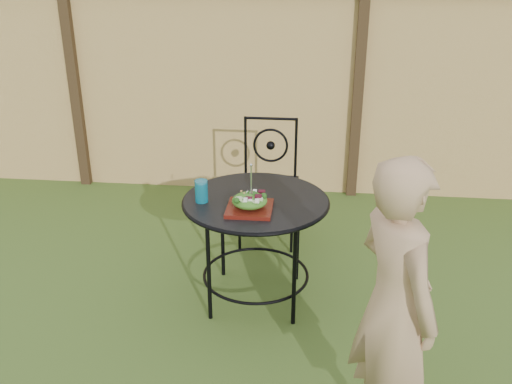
% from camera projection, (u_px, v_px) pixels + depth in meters
% --- Properties ---
extents(ground, '(60.00, 60.00, 0.00)m').
position_uv_depth(ground, '(158.00, 321.00, 3.59)').
color(ground, '#274917').
rests_on(ground, ground).
extents(fence, '(8.00, 0.12, 1.90)m').
position_uv_depth(fence, '(214.00, 91.00, 5.21)').
color(fence, '#EABF73').
rests_on(fence, ground).
extents(patio_table, '(0.92, 0.92, 0.72)m').
position_uv_depth(patio_table, '(256.00, 219.00, 3.60)').
color(patio_table, black).
rests_on(patio_table, ground).
extents(patio_chair, '(0.46, 0.46, 0.95)m').
position_uv_depth(patio_chair, '(269.00, 178.00, 4.45)').
color(patio_chair, black).
rests_on(patio_chair, ground).
extents(diner, '(0.54, 0.61, 1.41)m').
position_uv_depth(diner, '(394.00, 305.00, 2.53)').
color(diner, tan).
rests_on(diner, ground).
extents(salad_plate, '(0.27, 0.27, 0.02)m').
position_uv_depth(salad_plate, '(250.00, 208.00, 3.39)').
color(salad_plate, '#3F090A').
rests_on(salad_plate, patio_table).
extents(salad, '(0.21, 0.21, 0.08)m').
position_uv_depth(salad, '(250.00, 200.00, 3.37)').
color(salad, '#235614').
rests_on(salad, salad_plate).
extents(fork, '(0.01, 0.01, 0.18)m').
position_uv_depth(fork, '(251.00, 180.00, 3.32)').
color(fork, silver).
rests_on(fork, salad).
extents(drinking_glass, '(0.08, 0.08, 0.14)m').
position_uv_depth(drinking_glass, '(201.00, 191.00, 3.48)').
color(drinking_glass, '#0B6881').
rests_on(drinking_glass, patio_table).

